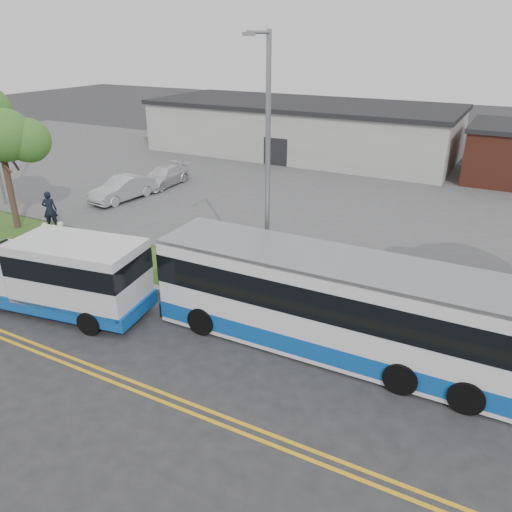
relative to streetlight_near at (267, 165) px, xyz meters
The scene contains 15 objects.
ground 6.62m from the streetlight_near, 137.72° to the right, with size 140.00×140.00×0.00m, color #28282B.
lane_line_north 8.92m from the streetlight_near, 114.52° to the right, with size 70.00×0.12×0.01m, color gold.
lane_line_south 9.15m from the streetlight_near, 113.57° to the right, with size 70.00×0.12×0.01m, color gold.
curb 6.19m from the streetlight_near, 151.52° to the right, with size 80.00×0.30×0.15m, color #9E9B93.
verge 5.99m from the streetlight_near, behind, with size 80.00×3.30×0.10m, color #32541C.
parking_lot 15.48m from the streetlight_near, 101.87° to the left, with size 80.00×25.00×0.10m, color #4C4C4F.
commercial_building 26.06m from the streetlight_near, 110.35° to the left, with size 25.40×10.40×4.35m.
streetlight_near is the anchor object (origin of this frame).
shuttle_bus 8.32m from the streetlight_near, 143.62° to the right, with size 7.65×3.50×2.83m.
transit_bus 5.34m from the streetlight_near, 32.83° to the right, with size 11.51×2.87×3.19m.
pedestrian 13.97m from the streetlight_near, behind, with size 0.72×0.48×1.99m, color black.
parked_car_a 15.58m from the streetlight_near, 153.03° to the left, with size 1.51×4.33×1.43m, color #ADB0B4.
parked_car_b 17.42m from the streetlight_near, 141.10° to the left, with size 1.78×4.39×1.27m, color silver.
grocery_bag_left 14.50m from the streetlight_near, behind, with size 0.32×0.32×0.32m, color white.
grocery_bag_right 13.99m from the streetlight_near, behind, with size 0.32×0.32×0.32m, color white.
Camera 1 is at (10.80, -12.74, 9.41)m, focal length 35.00 mm.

